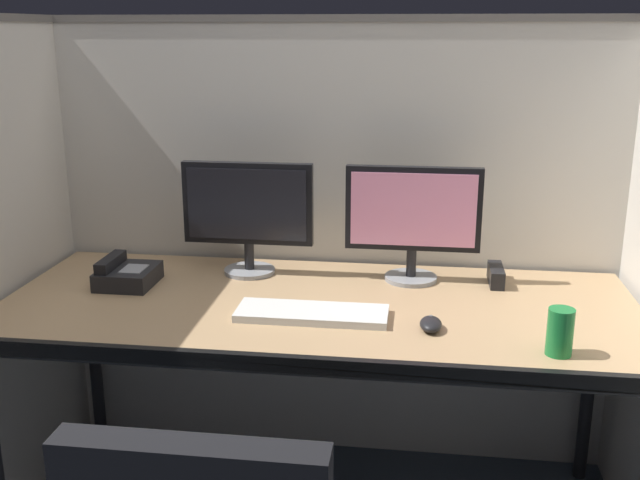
# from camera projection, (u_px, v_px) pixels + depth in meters

# --- Properties ---
(cubicle_partition_rear) EXTENTS (2.21, 0.06, 1.57)m
(cubicle_partition_rear) POSITION_uv_depth(u_px,v_px,m) (335.00, 245.00, 2.63)
(cubicle_partition_rear) COLOR beige
(cubicle_partition_rear) RESTS_ON ground
(desk) EXTENTS (1.90, 0.80, 0.74)m
(desk) POSITION_uv_depth(u_px,v_px,m) (317.00, 319.00, 2.22)
(desk) COLOR tan
(desk) RESTS_ON ground
(monitor_left) EXTENTS (0.43, 0.17, 0.37)m
(monitor_left) POSITION_uv_depth(u_px,v_px,m) (248.00, 210.00, 2.42)
(monitor_left) COLOR gray
(monitor_left) RESTS_ON desk
(monitor_right) EXTENTS (0.43, 0.17, 0.37)m
(monitor_right) POSITION_uv_depth(u_px,v_px,m) (413.00, 216.00, 2.35)
(monitor_right) COLOR gray
(monitor_right) RESTS_ON desk
(keyboard_main) EXTENTS (0.43, 0.15, 0.02)m
(keyboard_main) POSITION_uv_depth(u_px,v_px,m) (311.00, 313.00, 2.10)
(keyboard_main) COLOR silver
(keyboard_main) RESTS_ON desk
(computer_mouse) EXTENTS (0.06, 0.10, 0.04)m
(computer_mouse) POSITION_uv_depth(u_px,v_px,m) (431.00, 324.00, 2.01)
(computer_mouse) COLOR black
(computer_mouse) RESTS_ON desk
(red_stapler) EXTENTS (0.04, 0.15, 0.06)m
(red_stapler) POSITION_uv_depth(u_px,v_px,m) (496.00, 275.00, 2.37)
(red_stapler) COLOR black
(red_stapler) RESTS_ON desk
(soda_can) EXTENTS (0.07, 0.07, 0.12)m
(soda_can) POSITION_uv_depth(u_px,v_px,m) (560.00, 332.00, 1.85)
(soda_can) COLOR #197233
(soda_can) RESTS_ON desk
(desk_phone) EXTENTS (0.17, 0.19, 0.09)m
(desk_phone) POSITION_uv_depth(u_px,v_px,m) (126.00, 275.00, 2.36)
(desk_phone) COLOR black
(desk_phone) RESTS_ON desk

